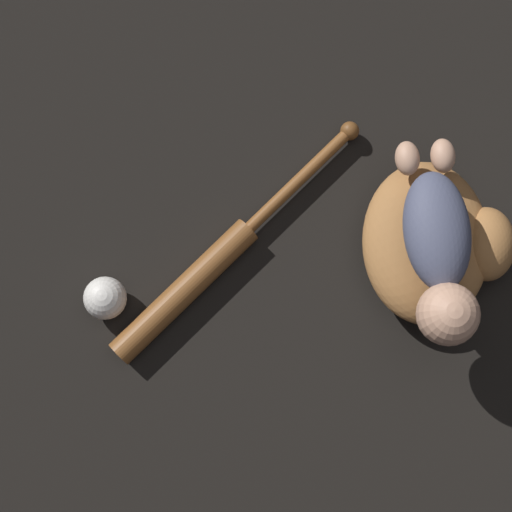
{
  "coord_description": "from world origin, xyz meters",
  "views": [
    {
      "loc": [
        0.27,
        -0.31,
        1.47
      ],
      "look_at": [
        0.0,
        -0.32,
        0.07
      ],
      "focal_mm": 60.0,
      "sensor_mm": 36.0,
      "label": 1
    }
  ],
  "objects_px": {
    "baby_figure": "(440,253)",
    "baseball": "(105,298)",
    "baseball_bat": "(208,268)",
    "baseball_glove": "(436,243)"
  },
  "relations": [
    {
      "from": "baby_figure",
      "to": "baseball",
      "type": "height_order",
      "value": "baby_figure"
    },
    {
      "from": "baseball_bat",
      "to": "baseball",
      "type": "relative_size",
      "value": 5.97
    },
    {
      "from": "baby_figure",
      "to": "baseball",
      "type": "bearing_deg",
      "value": -82.43
    },
    {
      "from": "baseball_glove",
      "to": "baseball_bat",
      "type": "relative_size",
      "value": 0.65
    },
    {
      "from": "baseball_glove",
      "to": "baseball",
      "type": "bearing_deg",
      "value": -78.93
    },
    {
      "from": "baseball_bat",
      "to": "baseball",
      "type": "xyz_separation_m",
      "value": [
        0.06,
        -0.17,
        0.01
      ]
    },
    {
      "from": "baseball_glove",
      "to": "baseball",
      "type": "distance_m",
      "value": 0.57
    },
    {
      "from": "baseball",
      "to": "baby_figure",
      "type": "bearing_deg",
      "value": 97.57
    },
    {
      "from": "baseball_bat",
      "to": "baby_figure",
      "type": "bearing_deg",
      "value": 92.01
    },
    {
      "from": "baseball_glove",
      "to": "baby_figure",
      "type": "xyz_separation_m",
      "value": [
        0.04,
        -0.01,
        0.09
      ]
    }
  ]
}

